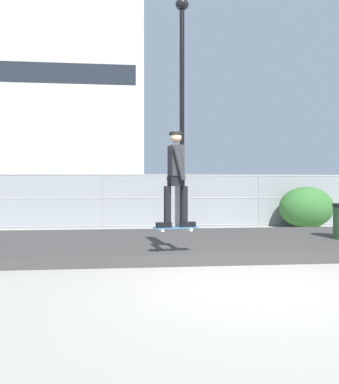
{
  "coord_description": "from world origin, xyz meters",
  "views": [
    {
      "loc": [
        -1.6,
        -4.89,
        1.43
      ],
      "look_at": [
        -0.84,
        3.35,
        1.3
      ],
      "focal_mm": 32.91,
      "sensor_mm": 36.0,
      "label": 1
    }
  ],
  "objects_px": {
    "skateboard": "(176,228)",
    "parked_car_near": "(107,200)",
    "street_lamp": "(182,89)",
    "shrub_left": "(306,208)",
    "skater": "(176,173)"
  },
  "relations": [
    {
      "from": "parked_car_near",
      "to": "shrub_left",
      "type": "bearing_deg",
      "value": -29.9
    },
    {
      "from": "skateboard",
      "to": "shrub_left",
      "type": "height_order",
      "value": "shrub_left"
    },
    {
      "from": "street_lamp",
      "to": "parked_car_near",
      "type": "bearing_deg",
      "value": 126.16
    },
    {
      "from": "skateboard",
      "to": "skater",
      "type": "bearing_deg",
      "value": 116.57
    },
    {
      "from": "street_lamp",
      "to": "shrub_left",
      "type": "bearing_deg",
      "value": -2.66
    },
    {
      "from": "street_lamp",
      "to": "shrub_left",
      "type": "xyz_separation_m",
      "value": [
        4.25,
        -0.2,
        -3.98
      ]
    },
    {
      "from": "skater",
      "to": "parked_car_near",
      "type": "bearing_deg",
      "value": 102.19
    },
    {
      "from": "street_lamp",
      "to": "shrub_left",
      "type": "relative_size",
      "value": 4.2
    },
    {
      "from": "skateboard",
      "to": "parked_car_near",
      "type": "bearing_deg",
      "value": 102.19
    },
    {
      "from": "skateboard",
      "to": "street_lamp",
      "type": "height_order",
      "value": "street_lamp"
    },
    {
      "from": "skateboard",
      "to": "shrub_left",
      "type": "relative_size",
      "value": 0.45
    },
    {
      "from": "skateboard",
      "to": "skater",
      "type": "relative_size",
      "value": 0.48
    },
    {
      "from": "shrub_left",
      "to": "parked_car_near",
      "type": "bearing_deg",
      "value": 150.1
    },
    {
      "from": "street_lamp",
      "to": "skater",
      "type": "bearing_deg",
      "value": -98.46
    },
    {
      "from": "skater",
      "to": "parked_car_near",
      "type": "distance_m",
      "value": 9.58
    }
  ]
}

